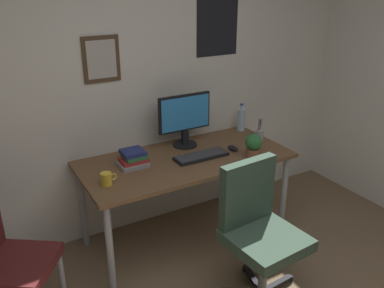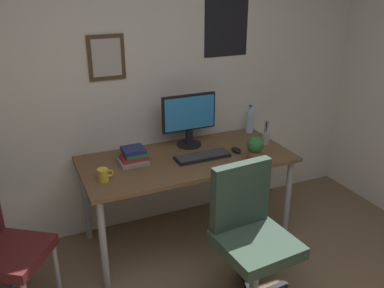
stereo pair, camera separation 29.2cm
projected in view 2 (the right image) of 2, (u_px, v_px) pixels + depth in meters
wall_back at (135, 76)px, 3.28m from camera, size 4.40×0.10×2.60m
desk at (187, 166)px, 3.23m from camera, size 1.63×0.76×0.73m
office_chair at (250, 230)px, 2.65m from camera, size 0.56×0.57×0.95m
side_chair at (0, 245)px, 2.55m from camera, size 0.58×0.58×0.88m
monitor at (189, 118)px, 3.34m from camera, size 0.46×0.20×0.43m
keyboard at (202, 156)px, 3.19m from camera, size 0.43×0.15×0.03m
computer_mouse at (236, 150)px, 3.30m from camera, size 0.06×0.11×0.04m
water_bottle at (250, 121)px, 3.68m from camera, size 0.07×0.07×0.25m
coffee_mug_near at (103, 175)px, 2.82m from camera, size 0.11×0.08×0.09m
potted_plant at (255, 147)px, 3.11m from camera, size 0.13×0.13×0.20m
pen_cup at (265, 137)px, 3.45m from camera, size 0.07×0.07×0.20m
book_stack_left at (134, 156)px, 3.09m from camera, size 0.21×0.18×0.12m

